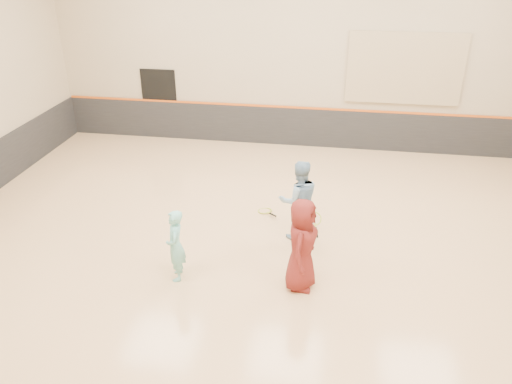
% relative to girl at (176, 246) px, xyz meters
% --- Properties ---
extents(room, '(15.04, 12.04, 6.22)m').
position_rel_girl_xyz_m(room, '(1.79, 1.14, 0.10)').
color(room, tan).
rests_on(room, ground).
extents(wainscot_back, '(14.90, 0.04, 1.20)m').
position_rel_girl_xyz_m(wainscot_back, '(1.79, 7.11, -0.12)').
color(wainscot_back, '#232326').
rests_on(wainscot_back, floor).
extents(accent_stripe, '(14.90, 0.03, 0.06)m').
position_rel_girl_xyz_m(accent_stripe, '(1.79, 7.10, 0.50)').
color(accent_stripe, '#D85914').
rests_on(accent_stripe, wall_back).
extents(acoustic_panel, '(3.20, 0.08, 2.00)m').
position_rel_girl_xyz_m(acoustic_panel, '(4.59, 7.09, 1.78)').
color(acoustic_panel, tan).
rests_on(acoustic_panel, wall_back).
extents(doorway, '(1.10, 0.05, 2.20)m').
position_rel_girl_xyz_m(doorway, '(-2.71, 7.12, 0.38)').
color(doorway, black).
rests_on(doorway, floor).
extents(girl, '(0.46, 0.59, 1.43)m').
position_rel_girl_xyz_m(girl, '(0.00, 0.00, 0.00)').
color(girl, '#73C8C2').
rests_on(girl, floor).
extents(instructor, '(1.03, 0.90, 1.78)m').
position_rel_girl_xyz_m(instructor, '(2.12, 1.81, 0.17)').
color(instructor, '#80A7C7').
rests_on(instructor, floor).
extents(young_man, '(0.69, 0.95, 1.79)m').
position_rel_girl_xyz_m(young_man, '(2.32, 0.12, 0.18)').
color(young_man, maroon).
rests_on(young_man, floor).
extents(held_racket, '(0.50, 0.50, 0.49)m').
position_rel_girl_xyz_m(held_racket, '(2.48, 1.55, -0.08)').
color(held_racket, '#A8BB29').
rests_on(held_racket, instructor).
extents(spare_racket, '(0.75, 0.75, 0.15)m').
position_rel_girl_xyz_m(spare_racket, '(1.27, 2.80, -0.64)').
color(spare_racket, '#A2BB29').
rests_on(spare_racket, floor).
extents(ball_under_racket, '(0.07, 0.07, 0.07)m').
position_rel_girl_xyz_m(ball_under_racket, '(2.16, 0.45, -0.68)').
color(ball_under_racket, yellow).
rests_on(ball_under_racket, floor).
extents(ball_in_hand, '(0.07, 0.07, 0.07)m').
position_rel_girl_xyz_m(ball_in_hand, '(2.46, 0.03, 0.45)').
color(ball_in_hand, '#C8DC33').
rests_on(ball_in_hand, young_man).
extents(ball_beside_spare, '(0.07, 0.07, 0.07)m').
position_rel_girl_xyz_m(ball_beside_spare, '(2.32, 2.51, -0.68)').
color(ball_beside_spare, '#C3E535').
rests_on(ball_beside_spare, floor).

